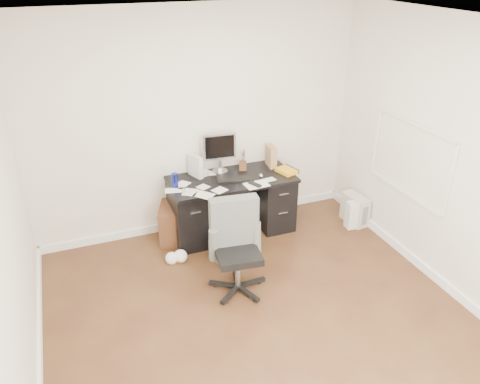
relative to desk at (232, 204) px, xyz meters
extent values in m
plane|color=#422115|center=(-0.30, -1.65, -0.40)|extent=(4.00, 4.00, 0.00)
cube|color=silver|center=(-0.30, 0.35, 0.95)|extent=(4.00, 0.02, 2.70)
cube|color=silver|center=(-0.30, -3.65, 0.95)|extent=(4.00, 0.02, 2.70)
cube|color=silver|center=(-2.30, -1.65, 0.95)|extent=(0.02, 4.00, 2.70)
cube|color=silver|center=(1.70, -1.65, 0.95)|extent=(0.02, 4.00, 2.70)
cube|color=white|center=(-0.30, -1.65, 2.30)|extent=(4.00, 4.00, 0.02)
cube|color=white|center=(-0.30, 0.33, -0.35)|extent=(4.00, 0.03, 0.10)
cube|color=white|center=(1.69, -1.65, -0.35)|extent=(0.03, 4.00, 0.10)
cube|color=white|center=(-2.29, -1.65, -0.35)|extent=(0.03, 4.00, 0.10)
cube|color=black|center=(0.00, 0.00, 0.33)|extent=(1.50, 0.70, 0.04)
cube|color=black|center=(-0.55, 0.00, -0.04)|extent=(0.40, 0.60, 0.71)
cube|color=black|center=(0.55, 0.00, -0.04)|extent=(0.40, 0.60, 0.71)
cube|color=black|center=(0.00, 0.33, 0.06)|extent=(0.70, 0.03, 0.51)
cube|color=black|center=(0.01, -0.08, 0.36)|extent=(0.45, 0.21, 0.02)
sphere|color=#B5B4B9|center=(0.33, -0.12, 0.38)|extent=(0.07, 0.07, 0.05)
cylinder|color=navy|center=(-0.69, 0.01, 0.43)|extent=(0.07, 0.07, 0.17)
cube|color=silver|center=(-0.39, 0.20, 0.48)|extent=(0.18, 0.25, 0.27)
cube|color=#A67950|center=(0.58, 0.16, 0.48)|extent=(0.13, 0.23, 0.26)
cube|color=#F0AB1A|center=(0.69, -0.09, 0.37)|extent=(0.25, 0.29, 0.04)
cube|color=#BEB6AB|center=(1.56, -0.36, -0.21)|extent=(0.21, 0.40, 0.38)
cube|color=white|center=(1.52, -0.46, -0.22)|extent=(0.28, 0.21, 0.36)
cube|color=#462715|center=(-0.65, 0.06, -0.17)|extent=(0.59, 0.59, 0.46)
cube|color=slate|center=(-0.21, -0.53, -0.28)|extent=(0.47, 0.43, 0.23)
camera|label=1|loc=(-1.73, -4.75, 2.75)|focal=35.00mm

